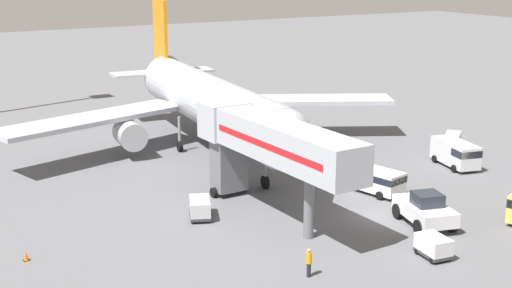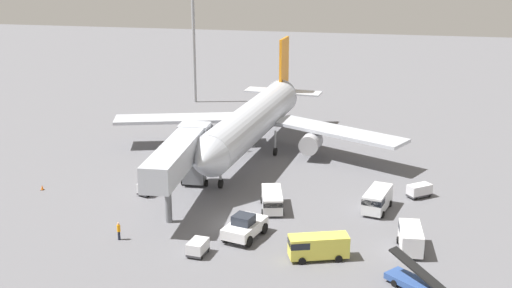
# 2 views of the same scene
# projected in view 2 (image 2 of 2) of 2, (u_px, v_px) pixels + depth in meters

# --- Properties ---
(ground_plane) EXTENTS (300.00, 300.00, 0.00)m
(ground_plane) POSITION_uv_depth(u_px,v_px,m) (235.00, 224.00, 67.85)
(ground_plane) COLOR slate
(airplane_at_gate) EXTENTS (41.26, 40.25, 13.85)m
(airplane_at_gate) POSITION_uv_depth(u_px,v_px,m) (254.00, 120.00, 88.38)
(airplane_at_gate) COLOR #B7BCC6
(airplane_at_gate) RESTS_ON ground
(jet_bridge) EXTENTS (3.92, 17.46, 7.45)m
(jet_bridge) POSITION_uv_depth(u_px,v_px,m) (181.00, 155.00, 71.66)
(jet_bridge) COLOR #B2B7C1
(jet_bridge) RESTS_ON ground
(pushback_tug) EXTENTS (4.01, 5.68, 2.47)m
(pushback_tug) POSITION_uv_depth(u_px,v_px,m) (245.00, 227.00, 64.37)
(pushback_tug) COLOR white
(pushback_tug) RESTS_ON ground
(belt_loader_truck) EXTENTS (5.66, 5.16, 2.92)m
(belt_loader_truck) POSITION_uv_depth(u_px,v_px,m) (418.00, 283.00, 54.55)
(belt_loader_truck) COLOR #2D4C8E
(belt_loader_truck) RESTS_ON ground
(service_van_mid_left) EXTENTS (3.24, 5.62, 2.32)m
(service_van_mid_left) POSITION_uv_depth(u_px,v_px,m) (377.00, 199.00, 70.76)
(service_van_mid_left) COLOR silver
(service_van_mid_left) RESTS_ON ground
(service_van_near_right) EXTENTS (5.74, 3.48, 2.29)m
(service_van_near_right) POSITION_uv_depth(u_px,v_px,m) (317.00, 246.00, 59.99)
(service_van_near_right) COLOR #E5DB4C
(service_van_near_right) RESTS_ON ground
(service_van_mid_center) EXTENTS (3.25, 5.75, 1.99)m
(service_van_mid_center) POSITION_uv_depth(u_px,v_px,m) (272.00, 200.00, 71.13)
(service_van_mid_center) COLOR white
(service_van_mid_center) RESTS_ON ground
(service_van_outer_left) EXTENTS (2.48, 4.76, 2.28)m
(service_van_outer_left) POSITION_uv_depth(u_px,v_px,m) (411.00, 237.00, 61.77)
(service_van_outer_left) COLOR white
(service_van_outer_left) RESTS_ON ground
(baggage_cart_rear_left) EXTENTS (2.32, 2.96, 1.46)m
(baggage_cart_rear_left) POSITION_uv_depth(u_px,v_px,m) (149.00, 187.00, 75.65)
(baggage_cart_rear_left) COLOR #38383D
(baggage_cart_rear_left) RESTS_ON ground
(baggage_cart_far_right) EXTENTS (1.73, 2.41, 1.41)m
(baggage_cart_far_right) POSITION_uv_depth(u_px,v_px,m) (198.00, 247.00, 60.94)
(baggage_cart_far_right) COLOR #38383D
(baggage_cart_far_right) RESTS_ON ground
(baggage_cart_mid_right) EXTENTS (2.99, 2.77, 1.49)m
(baggage_cart_mid_right) POSITION_uv_depth(u_px,v_px,m) (419.00, 190.00, 74.73)
(baggage_cart_mid_right) COLOR #38383D
(baggage_cart_mid_right) RESTS_ON ground
(ground_crew_worker_foreground) EXTENTS (0.47, 0.47, 1.82)m
(ground_crew_worker_foreground) POSITION_uv_depth(u_px,v_px,m) (119.00, 231.00, 63.99)
(ground_crew_worker_foreground) COLOR #1E2333
(ground_crew_worker_foreground) RESTS_ON ground
(safety_cone_alpha) EXTENTS (0.40, 0.40, 0.61)m
(safety_cone_alpha) POSITION_uv_depth(u_px,v_px,m) (42.00, 188.00, 77.02)
(safety_cone_alpha) COLOR black
(safety_cone_alpha) RESTS_ON ground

